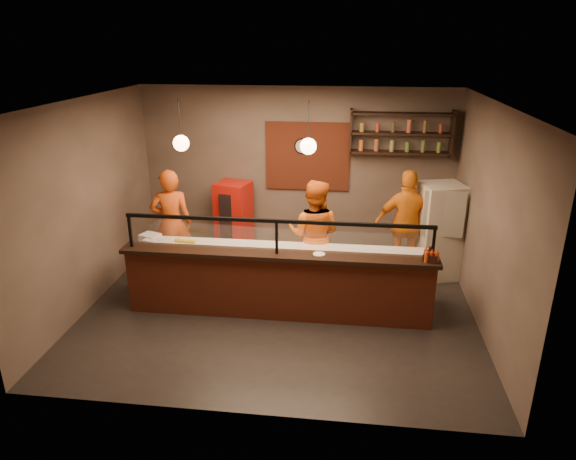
# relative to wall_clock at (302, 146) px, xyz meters

# --- Properties ---
(floor) EXTENTS (6.00, 6.00, 0.00)m
(floor) POSITION_rel_wall_clock_xyz_m (-0.10, -2.46, -2.10)
(floor) COLOR black
(floor) RESTS_ON ground
(ceiling) EXTENTS (6.00, 6.00, 0.00)m
(ceiling) POSITION_rel_wall_clock_xyz_m (-0.10, -2.46, 1.10)
(ceiling) COLOR #38322B
(ceiling) RESTS_ON wall_back
(wall_back) EXTENTS (6.00, 0.00, 6.00)m
(wall_back) POSITION_rel_wall_clock_xyz_m (-0.10, 0.04, -0.50)
(wall_back) COLOR #6E5D51
(wall_back) RESTS_ON floor
(wall_left) EXTENTS (0.00, 5.00, 5.00)m
(wall_left) POSITION_rel_wall_clock_xyz_m (-3.10, -2.46, -0.50)
(wall_left) COLOR #6E5D51
(wall_left) RESTS_ON floor
(wall_right) EXTENTS (0.00, 5.00, 5.00)m
(wall_right) POSITION_rel_wall_clock_xyz_m (2.90, -2.46, -0.50)
(wall_right) COLOR #6E5D51
(wall_right) RESTS_ON floor
(wall_front) EXTENTS (6.00, 0.00, 6.00)m
(wall_front) POSITION_rel_wall_clock_xyz_m (-0.10, -4.96, -0.50)
(wall_front) COLOR #6E5D51
(wall_front) RESTS_ON floor
(brick_patch) EXTENTS (1.60, 0.04, 1.30)m
(brick_patch) POSITION_rel_wall_clock_xyz_m (0.10, 0.01, -0.20)
(brick_patch) COLOR maroon
(brick_patch) RESTS_ON wall_back
(service_counter) EXTENTS (4.60, 0.25, 1.00)m
(service_counter) POSITION_rel_wall_clock_xyz_m (-0.10, -2.76, -1.60)
(service_counter) COLOR maroon
(service_counter) RESTS_ON floor
(counter_ledge) EXTENTS (4.70, 0.37, 0.06)m
(counter_ledge) POSITION_rel_wall_clock_xyz_m (-0.10, -2.76, -1.07)
(counter_ledge) COLOR black
(counter_ledge) RESTS_ON service_counter
(worktop_cabinet) EXTENTS (4.60, 0.75, 0.85)m
(worktop_cabinet) POSITION_rel_wall_clock_xyz_m (-0.10, -2.26, -1.68)
(worktop_cabinet) COLOR gray
(worktop_cabinet) RESTS_ON floor
(worktop) EXTENTS (4.60, 0.75, 0.05)m
(worktop) POSITION_rel_wall_clock_xyz_m (-0.10, -2.26, -1.23)
(worktop) COLOR silver
(worktop) RESTS_ON worktop_cabinet
(sneeze_guard) EXTENTS (4.50, 0.05, 0.52)m
(sneeze_guard) POSITION_rel_wall_clock_xyz_m (-0.10, -2.76, -0.73)
(sneeze_guard) COLOR white
(sneeze_guard) RESTS_ON counter_ledge
(wall_shelving) EXTENTS (1.84, 0.28, 0.85)m
(wall_shelving) POSITION_rel_wall_clock_xyz_m (1.80, -0.14, 0.30)
(wall_shelving) COLOR black
(wall_shelving) RESTS_ON wall_back
(wall_clock) EXTENTS (0.30, 0.04, 0.30)m
(wall_clock) POSITION_rel_wall_clock_xyz_m (0.00, 0.00, 0.00)
(wall_clock) COLOR black
(wall_clock) RESTS_ON wall_back
(pendant_left) EXTENTS (0.24, 0.24, 0.77)m
(pendant_left) POSITION_rel_wall_clock_xyz_m (-1.60, -2.26, 0.45)
(pendant_left) COLOR black
(pendant_left) RESTS_ON ceiling
(pendant_right) EXTENTS (0.24, 0.24, 0.77)m
(pendant_right) POSITION_rel_wall_clock_xyz_m (0.30, -2.26, 0.45)
(pendant_right) COLOR black
(pendant_right) RESTS_ON ceiling
(cook_left) EXTENTS (0.80, 0.62, 1.94)m
(cook_left) POSITION_rel_wall_clock_xyz_m (-2.15, -1.46, -1.13)
(cook_left) COLOR #CD4B13
(cook_left) RESTS_ON floor
(cook_mid) EXTENTS (1.02, 0.85, 1.88)m
(cook_mid) POSITION_rel_wall_clock_xyz_m (0.37, -1.65, -1.16)
(cook_mid) COLOR #D05B13
(cook_mid) RESTS_ON floor
(cook_right) EXTENTS (1.13, 0.47, 1.93)m
(cook_right) POSITION_rel_wall_clock_xyz_m (1.95, -1.00, -1.13)
(cook_right) COLOR orange
(cook_right) RESTS_ON floor
(fridge) EXTENTS (0.86, 0.83, 1.70)m
(fridge) POSITION_rel_wall_clock_xyz_m (2.50, -0.96, -1.25)
(fridge) COLOR beige
(fridge) RESTS_ON floor
(red_cooler) EXTENTS (0.73, 0.69, 1.42)m
(red_cooler) POSITION_rel_wall_clock_xyz_m (-1.30, -0.31, -1.39)
(red_cooler) COLOR #B6140C
(red_cooler) RESTS_ON floor
(pizza_dough) EXTENTS (0.58, 0.58, 0.01)m
(pizza_dough) POSITION_rel_wall_clock_xyz_m (-0.24, -2.27, -1.19)
(pizza_dough) COLOR beige
(pizza_dough) RESTS_ON worktop
(prep_tub_a) EXTENTS (0.36, 0.33, 0.15)m
(prep_tub_a) POSITION_rel_wall_clock_xyz_m (-2.25, -2.21, -1.13)
(prep_tub_a) COLOR silver
(prep_tub_a) RESTS_ON worktop
(prep_tub_b) EXTENTS (0.29, 0.24, 0.13)m
(prep_tub_b) POSITION_rel_wall_clock_xyz_m (-2.25, -2.20, -1.13)
(prep_tub_b) COLOR silver
(prep_tub_b) RESTS_ON worktop
(prep_tub_c) EXTENTS (0.32, 0.28, 0.14)m
(prep_tub_c) POSITION_rel_wall_clock_xyz_m (-2.13, -2.39, -1.13)
(prep_tub_c) COLOR silver
(prep_tub_c) RESTS_ON worktop
(rolling_pin) EXTENTS (0.36, 0.10, 0.06)m
(rolling_pin) POSITION_rel_wall_clock_xyz_m (-1.69, -2.13, -1.17)
(rolling_pin) COLOR yellow
(rolling_pin) RESTS_ON worktop
(condiment_caddy) EXTENTS (0.24, 0.21, 0.11)m
(condiment_caddy) POSITION_rel_wall_clock_xyz_m (2.10, -2.78, -0.98)
(condiment_caddy) COLOR black
(condiment_caddy) RESTS_ON counter_ledge
(pepper_mill) EXTENTS (0.06, 0.06, 0.21)m
(pepper_mill) POSITION_rel_wall_clock_xyz_m (2.08, -2.76, -0.93)
(pepper_mill) COLOR black
(pepper_mill) RESTS_ON counter_ledge
(small_plate) EXTENTS (0.21, 0.21, 0.01)m
(small_plate) POSITION_rel_wall_clock_xyz_m (0.52, -2.73, -1.03)
(small_plate) COLOR silver
(small_plate) RESTS_ON counter_ledge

